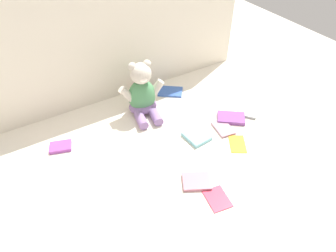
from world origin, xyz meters
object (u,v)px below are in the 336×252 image
(book_case_8, at_px, (248,109))
(book_case_9, at_px, (61,147))
(book_case_5, at_px, (237,144))
(book_case_7, at_px, (143,94))
(book_case_4, at_px, (197,181))
(teddy_bear, at_px, (142,95))
(book_case_0, at_px, (170,92))
(book_case_6, at_px, (217,198))
(book_case_2, at_px, (231,118))
(book_case_1, at_px, (223,128))
(book_case_3, at_px, (197,136))

(book_case_8, distance_m, book_case_9, 0.96)
(book_case_5, distance_m, book_case_8, 0.28)
(book_case_7, distance_m, book_case_8, 0.58)
(book_case_4, bearing_deg, book_case_8, -35.44)
(book_case_7, relative_size, book_case_9, 1.14)
(teddy_bear, height_order, book_case_4, teddy_bear)
(book_case_0, bearing_deg, teddy_bear, -33.15)
(teddy_bear, xyz_separation_m, book_case_6, (-0.01, -0.64, -0.10))
(book_case_2, relative_size, book_case_5, 1.19)
(book_case_0, bearing_deg, book_case_9, -42.65)
(book_case_1, bearing_deg, book_case_4, 43.31)
(book_case_2, relative_size, book_case_9, 1.42)
(book_case_4, relative_size, book_case_7, 1.04)
(book_case_1, distance_m, book_case_6, 0.42)
(book_case_7, bearing_deg, book_case_0, -168.79)
(book_case_8, xyz_separation_m, book_case_9, (-0.93, 0.23, 0.00))
(book_case_6, bearing_deg, book_case_0, 82.47)
(book_case_3, xyz_separation_m, book_case_6, (-0.13, -0.33, -0.01))
(book_case_1, distance_m, book_case_8, 0.21)
(book_case_4, bearing_deg, book_case_0, 6.16)
(book_case_6, relative_size, book_case_8, 0.79)
(book_case_4, height_order, book_case_5, book_case_4)
(book_case_5, distance_m, book_case_6, 0.33)
(book_case_6, relative_size, book_case_7, 0.99)
(book_case_1, height_order, book_case_8, book_case_8)
(book_case_5, bearing_deg, book_case_8, 70.05)
(teddy_bear, xyz_separation_m, book_case_4, (-0.03, -0.53, -0.10))
(book_case_5, bearing_deg, book_case_9, -177.22)
(book_case_3, bearing_deg, book_case_6, 63.46)
(book_case_1, bearing_deg, book_case_8, -156.69)
(teddy_bear, relative_size, book_case_1, 2.49)
(book_case_1, height_order, book_case_7, book_case_7)
(book_case_4, relative_size, book_case_9, 1.18)
(teddy_bear, height_order, book_case_5, teddy_bear)
(book_case_2, xyz_separation_m, book_case_7, (-0.29, 0.43, -0.00))
(book_case_5, distance_m, book_case_7, 0.62)
(book_case_7, xyz_separation_m, book_case_8, (0.41, -0.41, -0.00))
(book_case_1, height_order, book_case_2, book_case_2)
(book_case_3, relative_size, book_case_8, 0.83)
(book_case_3, relative_size, book_case_4, 1.00)
(book_case_6, bearing_deg, book_case_4, 111.90)
(book_case_8, bearing_deg, book_case_7, -174.78)
(book_case_2, xyz_separation_m, book_case_4, (-0.38, -0.24, -0.00))
(book_case_5, relative_size, book_case_9, 1.20)
(book_case_2, distance_m, book_case_5, 0.18)
(book_case_8, bearing_deg, book_case_5, -91.54)
(teddy_bear, distance_m, book_case_0, 0.25)
(teddy_bear, xyz_separation_m, book_case_7, (0.07, 0.14, -0.10))
(teddy_bear, height_order, book_case_9, teddy_bear)
(teddy_bear, height_order, book_case_0, teddy_bear)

